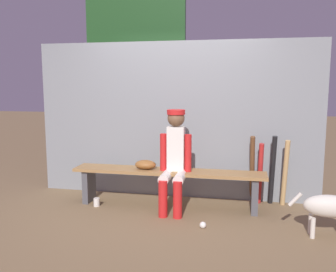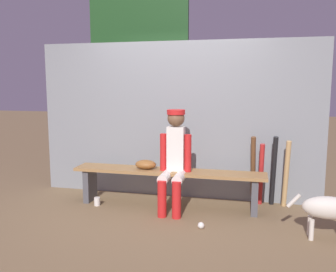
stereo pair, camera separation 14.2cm
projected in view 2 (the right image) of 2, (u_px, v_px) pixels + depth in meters
The scene contains 14 objects.
ground_plane at pixel (168, 206), 4.77m from camera, with size 30.00×30.00×0.00m, color brown.
chainlink_fence at pixel (176, 120), 5.08m from camera, with size 4.01×0.03×2.20m, color gray.
dugout_bench at pixel (168, 178), 4.71m from camera, with size 2.52×0.36×0.49m.
player_seated at pixel (174, 156), 4.54m from camera, with size 0.41×0.55×1.29m.
baseball_glove at pixel (146, 164), 4.76m from camera, with size 0.28×0.20×0.12m, color brown.
bat_wood_dark at pixel (253, 170), 4.84m from camera, with size 0.06×0.06×0.94m, color brown.
bat_aluminum_red at pixel (261, 174), 4.77m from camera, with size 0.06×0.06×0.84m, color #B22323.
bat_aluminum_black at pixel (274, 171), 4.73m from camera, with size 0.06×0.06×0.94m, color black.
bat_wood_tan at pixel (286, 174), 4.67m from camera, with size 0.06×0.06×0.90m, color tan.
baseball at pixel (201, 225), 4.03m from camera, with size 0.07×0.07×0.07m, color white.
cup_on_ground at pixel (97, 201), 4.80m from camera, with size 0.08×0.08×0.11m, color silver.
cup_on_bench at pixel (168, 165), 4.74m from camera, with size 0.08×0.08×0.11m, color silver.
scoreboard at pixel (141, 40), 6.19m from camera, with size 2.02×0.27×3.43m.
dog at pixel (334, 209), 3.70m from camera, with size 0.84×0.20×0.49m.
Camera 2 is at (1.05, -4.47, 1.60)m, focal length 38.53 mm.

